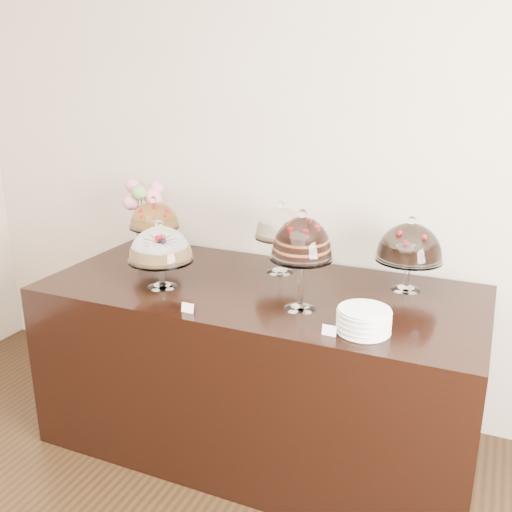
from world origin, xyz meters
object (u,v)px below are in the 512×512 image
at_px(cake_stand_choco_layer, 302,242).
at_px(plate_stack, 364,321).
at_px(cake_stand_sugar_sponge, 160,247).
at_px(flower_vase, 144,210).
at_px(cake_stand_cheesecake, 280,226).
at_px(cake_stand_dark_choco, 410,245).
at_px(display_counter, 260,366).
at_px(cake_stand_fruit_tart, 154,218).

relative_size(cake_stand_choco_layer, plate_stack, 2.12).
bearing_deg(cake_stand_sugar_sponge, flower_vase, 130.77).
relative_size(cake_stand_cheesecake, cake_stand_dark_choco, 1.05).
xyz_separation_m(display_counter, cake_stand_fruit_tart, (-0.76, 0.22, 0.69)).
bearing_deg(cake_stand_choco_layer, cake_stand_cheesecake, 121.81).
bearing_deg(plate_stack, cake_stand_sugar_sponge, 173.46).
height_order(cake_stand_choco_layer, cake_stand_fruit_tart, cake_stand_choco_layer).
height_order(cake_stand_sugar_sponge, cake_stand_dark_choco, cake_stand_dark_choco).
bearing_deg(display_counter, cake_stand_fruit_tart, 164.12).
height_order(cake_stand_cheesecake, plate_stack, cake_stand_cheesecake).
bearing_deg(cake_stand_dark_choco, cake_stand_choco_layer, -132.75).
bearing_deg(display_counter, cake_stand_choco_layer, -32.39).
xyz_separation_m(cake_stand_cheesecake, flower_vase, (-0.91, 0.07, -0.01)).
distance_m(cake_stand_sugar_sponge, cake_stand_cheesecake, 0.65).
bearing_deg(cake_stand_fruit_tart, flower_vase, 142.53).
bearing_deg(cake_stand_cheesecake, plate_stack, -43.77).
bearing_deg(cake_stand_choco_layer, display_counter, 147.61).
xyz_separation_m(cake_stand_sugar_sponge, flower_vase, (-0.44, 0.52, 0.04)).
bearing_deg(cake_stand_choco_layer, cake_stand_fruit_tart, 159.29).
distance_m(cake_stand_sugar_sponge, cake_stand_choco_layer, 0.74).
distance_m(cake_stand_fruit_tart, flower_vase, 0.18).
distance_m(cake_stand_choco_layer, plate_stack, 0.44).
bearing_deg(cake_stand_cheesecake, cake_stand_fruit_tart, -176.79).
height_order(display_counter, cake_stand_sugar_sponge, cake_stand_sugar_sponge).
distance_m(display_counter, cake_stand_choco_layer, 0.83).
bearing_deg(cake_stand_choco_layer, cake_stand_sugar_sponge, -178.85).
distance_m(cake_stand_dark_choco, flower_vase, 1.59).
bearing_deg(cake_stand_fruit_tart, cake_stand_cheesecake, 3.21).
bearing_deg(cake_stand_dark_choco, cake_stand_cheesecake, -179.59).
bearing_deg(flower_vase, cake_stand_dark_choco, -2.25).
relative_size(cake_stand_fruit_tart, plate_stack, 1.65).
distance_m(cake_stand_sugar_sponge, cake_stand_fruit_tart, 0.51).
xyz_separation_m(cake_stand_choco_layer, plate_stack, (0.33, -0.14, -0.26)).
distance_m(flower_vase, plate_stack, 1.65).
distance_m(cake_stand_dark_choco, plate_stack, 0.61).
xyz_separation_m(flower_vase, plate_stack, (1.50, -0.64, -0.19)).
bearing_deg(cake_stand_dark_choco, flower_vase, 177.75).
xyz_separation_m(cake_stand_sugar_sponge, cake_stand_choco_layer, (0.73, 0.01, 0.11)).
bearing_deg(cake_stand_sugar_sponge, plate_stack, -6.54).
xyz_separation_m(cake_stand_sugar_sponge, cake_stand_fruit_tart, (-0.30, 0.41, 0.03)).
bearing_deg(cake_stand_dark_choco, cake_stand_sugar_sponge, -158.29).
relative_size(display_counter, cake_stand_cheesecake, 5.59).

